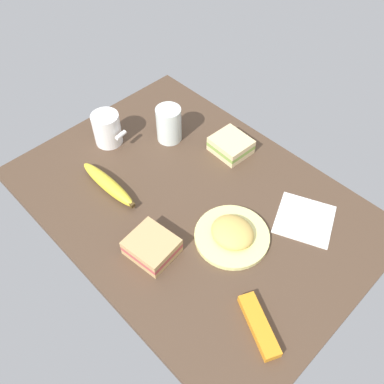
{
  "coord_description": "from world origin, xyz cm",
  "views": [
    {
      "loc": [
        -47.38,
        46.08,
        84.46
      ],
      "look_at": [
        0.0,
        0.0,
        5.0
      ],
      "focal_mm": 38.58,
      "sensor_mm": 36.0,
      "label": 1
    }
  ],
  "objects_px": {
    "plate_of_food": "(232,234)",
    "sandwich_side": "(152,247)",
    "coffee_mug_black": "(107,128)",
    "snack_bar": "(259,325)",
    "banana": "(108,184)",
    "sandwich_main": "(231,145)",
    "paper_napkin": "(304,219)",
    "glass_of_milk": "(169,126)"
  },
  "relations": [
    {
      "from": "snack_bar",
      "to": "plate_of_food",
      "type": "bearing_deg",
      "value": -8.12
    },
    {
      "from": "snack_bar",
      "to": "paper_napkin",
      "type": "xyz_separation_m",
      "value": [
        0.1,
        -0.29,
        -0.01
      ]
    },
    {
      "from": "sandwich_main",
      "to": "sandwich_side",
      "type": "relative_size",
      "value": 0.9
    },
    {
      "from": "plate_of_food",
      "to": "sandwich_main",
      "type": "distance_m",
      "value": 0.29
    },
    {
      "from": "plate_of_food",
      "to": "banana",
      "type": "xyz_separation_m",
      "value": [
        0.33,
        0.12,
        0.0
      ]
    },
    {
      "from": "coffee_mug_black",
      "to": "paper_napkin",
      "type": "height_order",
      "value": "coffee_mug_black"
    },
    {
      "from": "sandwich_main",
      "to": "banana",
      "type": "relative_size",
      "value": 0.51
    },
    {
      "from": "plate_of_food",
      "to": "banana",
      "type": "relative_size",
      "value": 0.87
    },
    {
      "from": "glass_of_milk",
      "to": "paper_napkin",
      "type": "relative_size",
      "value": 0.78
    },
    {
      "from": "plate_of_food",
      "to": "banana",
      "type": "bearing_deg",
      "value": 19.67
    },
    {
      "from": "paper_napkin",
      "to": "coffee_mug_black",
      "type": "bearing_deg",
      "value": 17.24
    },
    {
      "from": "glass_of_milk",
      "to": "paper_napkin",
      "type": "bearing_deg",
      "value": -174.94
    },
    {
      "from": "plate_of_food",
      "to": "glass_of_milk",
      "type": "height_order",
      "value": "glass_of_milk"
    },
    {
      "from": "glass_of_milk",
      "to": "plate_of_food",
      "type": "bearing_deg",
      "value": 160.52
    },
    {
      "from": "coffee_mug_black",
      "to": "paper_napkin",
      "type": "relative_size",
      "value": 0.74
    },
    {
      "from": "coffee_mug_black",
      "to": "sandwich_side",
      "type": "bearing_deg",
      "value": 157.34
    },
    {
      "from": "coffee_mug_black",
      "to": "sandwich_main",
      "type": "distance_m",
      "value": 0.35
    },
    {
      "from": "plate_of_food",
      "to": "snack_bar",
      "type": "xyz_separation_m",
      "value": [
        -0.19,
        0.12,
        -0.0
      ]
    },
    {
      "from": "coffee_mug_black",
      "to": "banana",
      "type": "height_order",
      "value": "coffee_mug_black"
    },
    {
      "from": "sandwich_main",
      "to": "snack_bar",
      "type": "distance_m",
      "value": 0.51
    },
    {
      "from": "sandwich_side",
      "to": "snack_bar",
      "type": "relative_size",
      "value": 0.85
    },
    {
      "from": "snack_bar",
      "to": "paper_napkin",
      "type": "relative_size",
      "value": 1.02
    },
    {
      "from": "coffee_mug_black",
      "to": "plate_of_food",
      "type": "bearing_deg",
      "value": -179.2
    },
    {
      "from": "plate_of_food",
      "to": "paper_napkin",
      "type": "xyz_separation_m",
      "value": [
        -0.09,
        -0.17,
        -0.01
      ]
    },
    {
      "from": "plate_of_food",
      "to": "sandwich_side",
      "type": "distance_m",
      "value": 0.19
    },
    {
      "from": "banana",
      "to": "coffee_mug_black",
      "type": "bearing_deg",
      "value": -37.43
    },
    {
      "from": "plate_of_food",
      "to": "banana",
      "type": "distance_m",
      "value": 0.35
    },
    {
      "from": "banana",
      "to": "paper_napkin",
      "type": "relative_size",
      "value": 1.52
    },
    {
      "from": "sandwich_side",
      "to": "snack_bar",
      "type": "xyz_separation_m",
      "value": [
        -0.29,
        -0.04,
        -0.01
      ]
    },
    {
      "from": "coffee_mug_black",
      "to": "snack_bar",
      "type": "height_order",
      "value": "coffee_mug_black"
    },
    {
      "from": "plate_of_food",
      "to": "sandwich_side",
      "type": "xyz_separation_m",
      "value": [
        0.1,
        0.16,
        0.01
      ]
    },
    {
      "from": "sandwich_main",
      "to": "snack_bar",
      "type": "relative_size",
      "value": 0.77
    },
    {
      "from": "paper_napkin",
      "to": "glass_of_milk",
      "type": "bearing_deg",
      "value": 5.06
    },
    {
      "from": "banana",
      "to": "paper_napkin",
      "type": "distance_m",
      "value": 0.51
    },
    {
      "from": "plate_of_food",
      "to": "glass_of_milk",
      "type": "xyz_separation_m",
      "value": [
        0.36,
        -0.13,
        0.03
      ]
    },
    {
      "from": "coffee_mug_black",
      "to": "glass_of_milk",
      "type": "relative_size",
      "value": 0.96
    },
    {
      "from": "sandwich_side",
      "to": "snack_bar",
      "type": "bearing_deg",
      "value": -172.49
    },
    {
      "from": "snack_bar",
      "to": "glass_of_milk",
      "type": "bearing_deg",
      "value": 0.82
    },
    {
      "from": "sandwich_side",
      "to": "glass_of_milk",
      "type": "bearing_deg",
      "value": -48.11
    },
    {
      "from": "plate_of_food",
      "to": "coffee_mug_black",
      "type": "height_order",
      "value": "coffee_mug_black"
    },
    {
      "from": "coffee_mug_black",
      "to": "snack_bar",
      "type": "distance_m",
      "value": 0.67
    },
    {
      "from": "coffee_mug_black",
      "to": "banana",
      "type": "xyz_separation_m",
      "value": [
        -0.14,
        0.11,
        -0.03
      ]
    }
  ]
}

